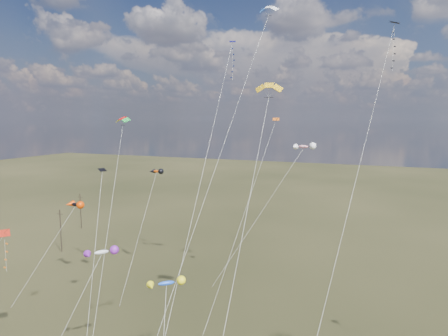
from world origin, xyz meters
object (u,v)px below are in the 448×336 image
at_px(utility_pole_near, 61,230).
at_px(diamond_black_high, 388,65).
at_px(utility_pole_far, 81,211).
at_px(novelty_black_orange, 75,205).
at_px(parafoil_yellow, 269,87).

relative_size(utility_pole_near, diamond_black_high, 0.22).
bearing_deg(diamond_black_high, utility_pole_far, 162.49).
distance_m(utility_pole_far, diamond_black_high, 71.57).
bearing_deg(utility_pole_far, diamond_black_high, -17.51).
height_order(utility_pole_near, diamond_black_high, diamond_black_high).
relative_size(utility_pole_far, novelty_black_orange, 0.63).
height_order(utility_pole_near, utility_pole_far, same).
bearing_deg(diamond_black_high, parafoil_yellow, -132.77).
height_order(utility_pole_near, parafoil_yellow, parafoil_yellow).
distance_m(utility_pole_far, novelty_black_orange, 32.83).
height_order(diamond_black_high, novelty_black_orange, diamond_black_high).
height_order(diamond_black_high, parafoil_yellow, diamond_black_high).
bearing_deg(parafoil_yellow, utility_pole_near, 158.92).
height_order(utility_pole_far, diamond_black_high, diamond_black_high).
xyz_separation_m(utility_pole_near, diamond_black_high, (55.35, -5.98, 26.65)).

